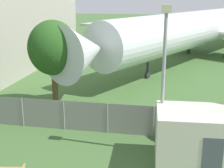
# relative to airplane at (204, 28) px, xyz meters

# --- Properties ---
(perimeter_fence) EXTENTS (56.07, 0.07, 1.76)m
(perimeter_fence) POSITION_rel_airplane_xyz_m (-7.20, -23.65, -2.78)
(perimeter_fence) COLOR gray
(perimeter_fence) RESTS_ON ground
(airplane) EXTENTS (35.80, 43.07, 11.75)m
(airplane) POSITION_rel_airplane_xyz_m (0.00, 0.00, 0.00)
(airplane) COLOR silver
(airplane) RESTS_ON ground
(portable_cabin) EXTENTS (3.67, 2.78, 2.59)m
(portable_cabin) POSITION_rel_airplane_xyz_m (-2.64, -26.23, -2.37)
(portable_cabin) COLOR beige
(portable_cabin) RESTS_ON ground
(tree_behind_benches) EXTENTS (3.36, 3.36, 5.94)m
(tree_behind_benches) POSITION_rel_airplane_xyz_m (-11.66, -19.90, 0.40)
(tree_behind_benches) COLOR brown
(tree_behind_benches) RESTS_ON ground
(light_mast) EXTENTS (0.44, 0.44, 7.11)m
(light_mast) POSITION_rel_airplane_xyz_m (-4.20, -25.40, 0.74)
(light_mast) COLOR #99999E
(light_mast) RESTS_ON ground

